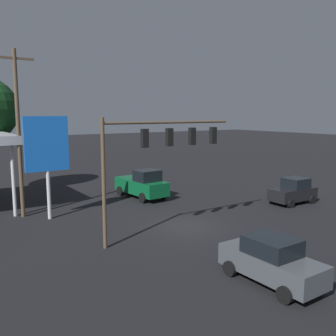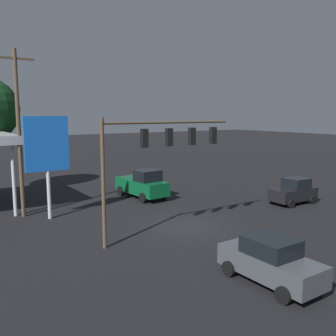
% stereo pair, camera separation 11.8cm
% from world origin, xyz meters
% --- Properties ---
extents(ground_plane, '(200.00, 200.00, 0.00)m').
position_xyz_m(ground_plane, '(0.00, 0.00, 0.00)').
color(ground_plane, black).
extents(traffic_signal_assembly, '(8.20, 0.43, 6.71)m').
position_xyz_m(traffic_signal_assembly, '(2.41, 0.74, 5.10)').
color(traffic_signal_assembly, brown).
rests_on(traffic_signal_assembly, ground).
extents(utility_pole, '(2.40, 0.26, 10.98)m').
position_xyz_m(utility_pole, '(7.88, -7.80, 5.78)').
color(utility_pole, brown).
rests_on(utility_pole, ground).
extents(price_sign, '(2.82, 0.27, 6.73)m').
position_xyz_m(price_sign, '(6.53, -6.30, 4.75)').
color(price_sign, silver).
rests_on(price_sign, ground).
extents(pickup_parked, '(2.58, 5.34, 2.40)m').
position_xyz_m(pickup_parked, '(-1.65, -8.31, 1.11)').
color(pickup_parked, '#0C592D').
rests_on(pickup_parked, ground).
extents(sedan_far, '(2.12, 4.43, 1.93)m').
position_xyz_m(sedan_far, '(1.72, 8.22, 0.95)').
color(sedan_far, '#474C51').
rests_on(sedan_far, ground).
extents(hatchback_crossing, '(3.83, 2.01, 1.97)m').
position_xyz_m(hatchback_crossing, '(-10.43, -0.20, 0.95)').
color(hatchback_crossing, black).
rests_on(hatchback_crossing, ground).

